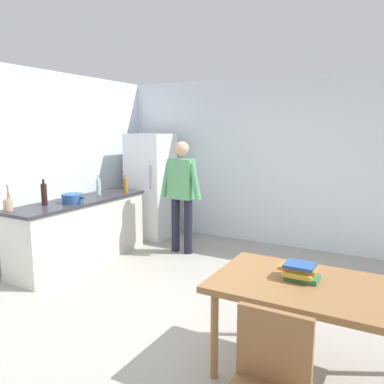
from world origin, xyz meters
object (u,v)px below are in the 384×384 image
Objects in this scene: utensil_jar at (8,204)px; bottle_wine_dark at (44,194)px; cooking_pot at (73,198)px; bottle_oil_amber at (125,186)px; person at (182,190)px; refrigerator at (151,186)px; dining_table at (308,293)px; bottle_water_clear at (98,187)px; book_stack at (300,272)px.

bottle_wine_dark is (0.09, 0.46, 0.07)m from utensil_jar.
bottle_oil_amber reaches higher than cooking_pot.
person reaches higher than bottle_oil_amber.
refrigerator reaches higher than bottle_oil_amber.
refrigerator is at bearing 140.71° from dining_table.
cooking_pot is 1.33× the size of bottle_water_clear.
bottle_oil_amber is (0.23, 0.34, -0.01)m from bottle_water_clear.
cooking_pot is 1.43× the size of bottle_oil_amber.
bottle_wine_dark is at bearing -126.58° from person.
bottle_water_clear is (-0.12, 0.63, 0.07)m from cooking_pot.
book_stack is at bearing -30.24° from bottle_oil_amber.
utensil_jar is 3.52m from book_stack.
refrigerator is 2.59m from utensil_jar.
bottle_wine_dark is 1.31m from bottle_oil_amber.
book_stack is (3.23, -0.84, -0.15)m from cooking_pot.
utensil_jar is (-3.59, 0.13, 0.31)m from dining_table.
bottle_wine_dark is at bearing 78.93° from utensil_jar.
refrigerator is 6.00× the size of bottle_water_clear.
dining_table is 3.57m from bottle_wine_dark.
bottle_water_clear is at bearing 156.29° from book_stack.
person is 5.00× the size of bottle_wine_dark.
book_stack is at bearing -14.58° from cooking_pot.
cooking_pot is (-3.31, 0.89, 0.29)m from dining_table.
utensil_jar is at bearing -96.55° from refrigerator.
person is at bearing 18.63° from bottle_oil_amber.
utensil_jar is 1.40m from bottle_water_clear.
bottle_water_clear is at bearing 83.07° from utensil_jar.
bottle_wine_dark is 1.21× the size of bottle_oil_amber.
cooking_pot is at bearing 69.13° from utensil_jar.
refrigerator is at bearing 97.41° from bottle_oil_amber.
bottle_wine_dark reaches higher than bottle_water_clear.
bottle_water_clear is at bearing -149.75° from person.
refrigerator reaches higher than book_stack.
cooking_pot is (-0.01, -1.81, 0.06)m from refrigerator.
bottle_wine_dark reaches higher than utensil_jar.
dining_table is 3.50× the size of cooking_pot.
person is 1.94m from bottle_wine_dark.
bottle_water_clear is (-0.13, -1.18, 0.13)m from refrigerator.
bottle_oil_amber is at bearing 55.67° from bottle_water_clear.
refrigerator is 2.12m from bottle_wine_dark.
refrigerator reaches higher than bottle_water_clear.
bottle_oil_amber is (-0.84, -0.28, 0.04)m from person.
person is 3.10m from book_stack.
bottle_wine_dark is (-0.20, -2.11, 0.15)m from refrigerator.
person is 1.25m from bottle_water_clear.
bottle_wine_dark reaches higher than dining_table.
person reaches higher than book_stack.
person is 5.67× the size of bottle_water_clear.
bottle_water_clear is (0.17, 1.39, 0.05)m from utensil_jar.
book_stack is at bearing -23.71° from bottle_water_clear.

